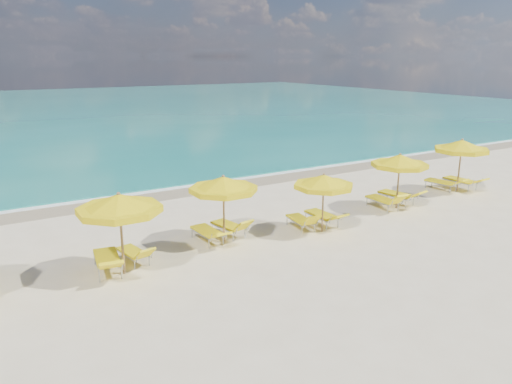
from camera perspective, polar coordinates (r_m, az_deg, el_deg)
ground_plane at (r=17.63m, az=2.54°, el=-4.86°), size 120.00×120.00×0.00m
ocean at (r=62.71m, az=-22.90°, el=8.51°), size 120.00×80.00×0.30m
wet_sand_band at (r=23.85m, az=-7.38°, el=0.40°), size 120.00×2.60×0.01m
foam_line at (r=24.56m, az=-8.14°, el=0.81°), size 120.00×1.20×0.03m
whitecap_near at (r=31.49m, az=-24.76°, el=2.74°), size 14.00×0.36×0.05m
whitecap_far at (r=41.93m, az=-6.68°, el=6.83°), size 18.00×0.30×0.05m
umbrella_1 at (r=14.37m, az=-15.36°, el=-1.37°), size 3.15×3.15×2.44m
umbrella_2 at (r=16.42m, az=-3.75°, el=0.81°), size 2.99×2.99×2.31m
umbrella_3 at (r=17.53m, az=7.74°, el=1.15°), size 2.74×2.74×2.14m
umbrella_4 at (r=20.93m, az=16.11°, el=3.39°), size 2.49×2.49×2.31m
umbrella_5 at (r=24.57m, az=22.44°, el=4.83°), size 3.11×3.11×2.47m
lounger_1_left at (r=15.17m, az=-16.58°, el=-7.94°), size 0.96×2.13×0.83m
lounger_1_right at (r=15.66m, az=-13.79°, el=-7.18°), size 0.81×1.68×0.74m
lounger_2_left at (r=16.92m, az=-5.51°, el=-5.01°), size 0.70×1.92×0.68m
lounger_2_right at (r=17.45m, az=-3.07°, el=-4.32°), size 0.88×1.82×0.82m
lounger_3_left at (r=18.16m, az=5.17°, el=-3.60°), size 0.77×1.72×0.80m
lounger_3_right at (r=18.68m, az=7.61°, el=-3.09°), size 0.65×1.91×0.72m
lounger_4_left at (r=21.10m, az=14.32°, el=-1.27°), size 0.68×1.85×0.87m
lounger_4_right at (r=22.00m, az=15.86°, el=-0.69°), size 0.98×2.07×0.79m
lounger_5_left at (r=24.91m, az=20.47°, el=0.73°), size 0.94×1.99×0.74m
lounger_5_right at (r=25.49m, az=22.39°, el=0.88°), size 0.72×2.07×0.76m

